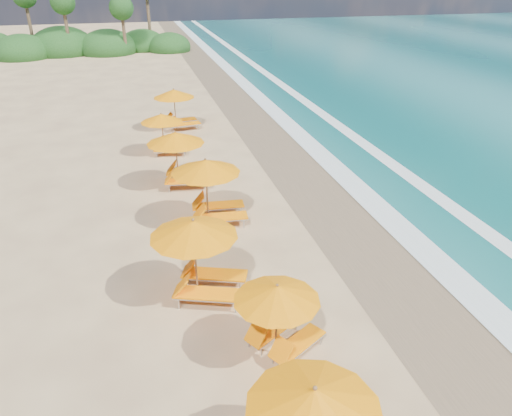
# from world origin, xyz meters

# --- Properties ---
(ground) EXTENTS (160.00, 160.00, 0.00)m
(ground) POSITION_xyz_m (0.00, 0.00, 0.00)
(ground) COLOR tan
(ground) RESTS_ON ground
(wet_sand) EXTENTS (4.00, 160.00, 0.01)m
(wet_sand) POSITION_xyz_m (4.00, 0.00, 0.01)
(wet_sand) COLOR #836C4E
(wet_sand) RESTS_ON ground
(surf_foam) EXTENTS (4.00, 160.00, 0.01)m
(surf_foam) POSITION_xyz_m (6.70, 0.00, 0.03)
(surf_foam) COLOR white
(surf_foam) RESTS_ON ground
(station_2) EXTENTS (2.95, 2.95, 2.18)m
(station_2) POSITION_xyz_m (-0.85, -5.82, 1.22)
(station_2) COLOR olive
(station_2) RESTS_ON ground
(station_3) EXTENTS (3.35, 3.29, 2.61)m
(station_3) POSITION_xyz_m (-2.40, -2.96, 1.46)
(station_3) COLOR olive
(station_3) RESTS_ON ground
(station_4) EXTENTS (3.01, 2.82, 2.65)m
(station_4) POSITION_xyz_m (-1.30, 1.65, 1.48)
(station_4) COLOR olive
(station_4) RESTS_ON ground
(station_5) EXTENTS (3.06, 2.91, 2.59)m
(station_5) POSITION_xyz_m (-2.05, 5.41, 1.45)
(station_5) COLOR olive
(station_5) RESTS_ON ground
(station_6) EXTENTS (2.66, 2.54, 2.22)m
(station_6) POSITION_xyz_m (-2.36, 9.82, 1.24)
(station_6) COLOR olive
(station_6) RESTS_ON ground
(station_7) EXTENTS (2.92, 2.76, 2.50)m
(station_7) POSITION_xyz_m (-1.27, 14.09, 1.40)
(station_7) COLOR olive
(station_7) RESTS_ON ground
(treeline) EXTENTS (25.80, 8.80, 9.74)m
(treeline) POSITION_xyz_m (-9.94, 45.51, 1.00)
(treeline) COLOR #163D14
(treeline) RESTS_ON ground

